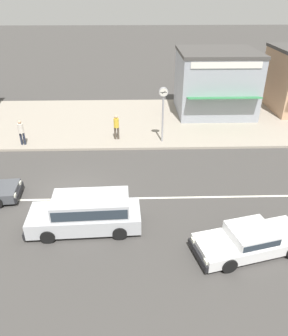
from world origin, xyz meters
TOP-DOWN VIEW (x-y plane):
  - ground_plane at (0.00, 0.00)m, footprint 160.00×160.00m
  - lane_centre_stripe at (0.00, 0.00)m, footprint 50.40×0.14m
  - kerb_strip at (0.00, 10.45)m, footprint 68.00×10.00m
  - minivan_silver_2 at (1.16, -2.16)m, footprint 4.90×2.05m
  - sedan_white_3 at (7.68, -3.73)m, footprint 4.75×2.70m
  - street_clock at (5.00, 6.39)m, footprint 0.57×0.22m
  - pedestrian_near_clock at (-4.06, 6.17)m, footprint 0.34×0.34m
  - pedestrian_by_shop at (1.98, 6.87)m, footprint 0.34×0.34m
  - shopfront_mid_block at (9.60, 12.19)m, footprint 5.97×6.12m

SIDE VIEW (x-z plane):
  - ground_plane at x=0.00m, z-range 0.00..0.00m
  - lane_centre_stripe at x=0.00m, z-range 0.00..0.01m
  - kerb_strip at x=0.00m, z-range 0.00..0.15m
  - sedan_white_3 at x=7.68m, z-range 0.00..1.07m
  - minivan_silver_2 at x=1.16m, z-range 0.06..1.63m
  - pedestrian_near_clock at x=-4.06m, z-range 0.29..1.95m
  - pedestrian_by_shop at x=1.98m, z-range 0.29..1.99m
  - shopfront_mid_block at x=9.60m, z-range 0.16..4.96m
  - street_clock at x=5.00m, z-range 0.95..4.57m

